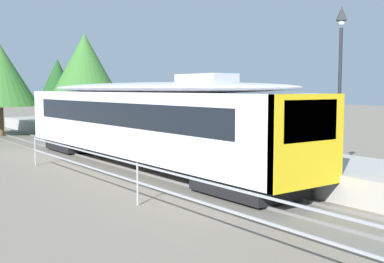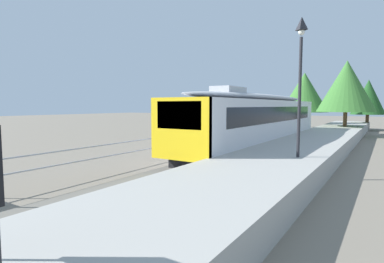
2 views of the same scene
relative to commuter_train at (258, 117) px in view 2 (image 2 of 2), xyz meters
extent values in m
plane|color=slate|center=(-3.00, -4.48, -2.14)|extent=(160.00, 160.00, 0.00)
cube|color=#6B665B|center=(0.00, -4.48, -2.11)|extent=(3.20, 60.00, 0.06)
cube|color=slate|center=(-0.72, -4.48, -2.04)|extent=(0.08, 60.00, 0.08)
cube|color=slate|center=(0.72, -4.48, -2.04)|extent=(0.08, 60.00, 0.08)
cube|color=silver|center=(0.00, 0.11, -0.18)|extent=(2.80, 18.24, 2.55)
cube|color=yellow|center=(0.00, -8.91, -0.18)|extent=(2.80, 0.24, 2.55)
cube|color=black|center=(0.00, -8.99, 0.38)|extent=(2.13, 0.08, 1.12)
cube|color=black|center=(0.00, 0.11, 0.23)|extent=(2.82, 15.32, 0.92)
ellipsoid|color=#B2B5BA|center=(0.00, 0.11, 1.28)|extent=(2.69, 17.51, 0.44)
cube|color=#B2B5BA|center=(0.00, -4.45, 1.56)|extent=(1.10, 2.20, 0.36)
cube|color=#EAE5C6|center=(0.00, -8.98, -1.17)|extent=(1.00, 0.10, 0.20)
cube|color=black|center=(0.00, -6.61, -1.73)|extent=(2.24, 3.20, 0.55)
cube|color=black|center=(0.00, 6.82, -1.73)|extent=(2.24, 3.20, 0.55)
cube|color=#A8A59E|center=(3.25, -4.48, -1.69)|extent=(3.90, 60.00, 0.90)
cylinder|color=#232328|center=(4.15, -6.83, 1.06)|extent=(0.12, 0.12, 4.60)
pyramid|color=#232328|center=(4.15, -6.83, 3.86)|extent=(0.34, 0.34, 0.50)
sphere|color=silver|center=(4.15, -6.83, 3.54)|extent=(0.24, 0.24, 0.24)
cylinder|color=#9EA0A5|center=(-3.30, -5.48, -1.52)|extent=(0.06, 0.06, 1.25)
cylinder|color=#9EA0A5|center=(-3.30, 3.52, -1.52)|extent=(0.06, 0.06, 1.25)
cylinder|color=brown|center=(3.61, 13.72, -0.98)|extent=(0.36, 0.36, 2.32)
cone|color=#38702D|center=(3.61, 13.72, 2.60)|extent=(5.28, 5.28, 4.85)
cylinder|color=brown|center=(-1.08, 17.54, -1.06)|extent=(0.36, 0.36, 2.17)
cone|color=#38702D|center=(-1.08, 17.54, 2.26)|extent=(5.25, 5.25, 4.46)
cylinder|color=brown|center=(5.03, 22.64, -1.21)|extent=(0.36, 0.36, 1.87)
cone|color=#1E4C1E|center=(5.03, 22.64, 1.76)|extent=(3.76, 3.76, 4.07)
camera|label=1|loc=(-10.09, -17.35, 1.23)|focal=44.64mm
camera|label=2|loc=(7.05, -19.13, 0.77)|focal=28.90mm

